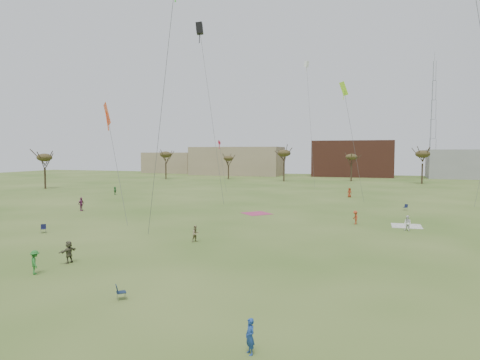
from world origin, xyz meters
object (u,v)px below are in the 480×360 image
(radio_tower, at_px, (433,119))
(flyer_near_center, at_px, (35,262))
(camp_chair_center, at_px, (121,295))
(flyer_near_right, at_px, (250,336))
(camp_chair_right, at_px, (405,208))
(camp_chair_left, at_px, (43,230))

(radio_tower, bearing_deg, flyer_near_center, -106.63)
(camp_chair_center, bearing_deg, flyer_near_right, -155.12)
(flyer_near_right, bearing_deg, radio_tower, 126.79)
(flyer_near_right, distance_m, camp_chair_right, 48.43)
(camp_chair_center, relative_size, radio_tower, 0.02)
(flyer_near_center, xyz_separation_m, camp_chair_left, (-10.53, 11.92, -0.56))
(radio_tower, bearing_deg, camp_chair_center, -102.94)
(camp_chair_right, bearing_deg, radio_tower, 119.03)
(flyer_near_center, bearing_deg, camp_chair_right, -81.16)
(flyer_near_center, relative_size, camp_chair_right, 1.89)
(flyer_near_right, bearing_deg, flyer_near_center, -154.20)
(flyer_near_center, distance_m, camp_chair_center, 8.77)
(flyer_near_right, distance_m, camp_chair_left, 33.15)
(radio_tower, bearing_deg, flyer_near_right, -99.05)
(radio_tower, bearing_deg, camp_chair_right, -98.36)
(camp_chair_left, height_order, camp_chair_center, same)
(camp_chair_right, relative_size, radio_tower, 0.02)
(camp_chair_center, bearing_deg, radio_tower, -54.36)
(flyer_near_right, relative_size, camp_chair_right, 1.72)
(flyer_near_center, distance_m, camp_chair_left, 15.91)
(camp_chair_left, bearing_deg, camp_chair_right, 0.46)
(flyer_near_right, relative_size, camp_chair_center, 1.72)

